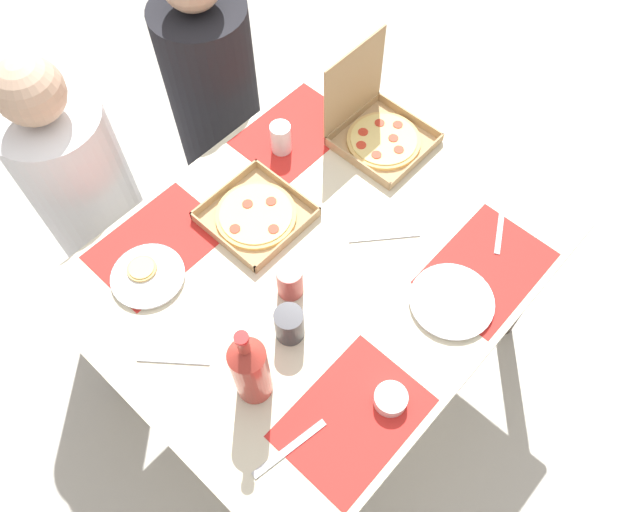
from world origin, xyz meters
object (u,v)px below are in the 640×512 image
pizza_box_center (256,215)px  condiment_bowl (391,399)px  plate_middle (148,276)px  plate_far_right (451,302)px  cup_red (281,138)px  soda_bottle (250,369)px  diner_left_seat (95,210)px  cup_clear_right (289,324)px  diner_right_seat (218,115)px  cup_dark (290,281)px  pizza_box_corner_right (377,128)px

pizza_box_center → condiment_bowl: 0.66m
plate_middle → plate_far_right: bearing=-52.9°
condiment_bowl → cup_red: bearing=62.4°
soda_bottle → diner_left_seat: bearing=83.4°
plate_middle → condiment_bowl: size_ratio=2.44×
cup_clear_right → diner_right_seat: diner_right_seat is taller
soda_bottle → diner_left_seat: 0.99m
cup_clear_right → cup_dark: 0.13m
diner_left_seat → diner_right_seat: diner_right_seat is taller
plate_far_right → cup_clear_right: cup_clear_right is taller
cup_dark → cup_red: (0.34, 0.37, -0.00)m
cup_clear_right → cup_dark: (0.09, 0.09, -0.00)m
plate_middle → diner_right_seat: 0.84m
pizza_box_corner_right → cup_red: bearing=140.9°
plate_middle → pizza_box_corner_right: bearing=-9.9°
condiment_bowl → pizza_box_center: bearing=75.7°
pizza_box_corner_right → diner_right_seat: bearing=104.3°
plate_far_right → diner_right_seat: bearing=82.3°
soda_bottle → cup_red: size_ratio=3.13×
pizza_box_center → diner_left_seat: diner_left_seat is taller
cup_clear_right → diner_left_seat: diner_left_seat is taller
plate_middle → cup_red: 0.59m
soda_bottle → cup_clear_right: bearing=12.7°
cup_dark → diner_left_seat: 0.86m
pizza_box_center → plate_far_right: bearing=-74.8°
plate_far_right → soda_bottle: 0.58m
cup_dark → diner_left_seat: (-0.15, 0.80, -0.28)m
cup_red → diner_left_seat: 0.71m
pizza_box_center → diner_left_seat: bearing=114.9°
pizza_box_corner_right → diner_left_seat: (-0.73, 0.62, -0.27)m
cup_dark → condiment_bowl: size_ratio=1.27×
cup_dark → condiment_bowl: cup_dark is taller
cup_dark → diner_left_seat: diner_left_seat is taller
pizza_box_center → plate_middle: pizza_box_center is taller
cup_clear_right → cup_dark: size_ratio=1.02×
diner_right_seat → pizza_box_corner_right: bearing=-75.7°
diner_left_seat → soda_bottle: bearing=-96.6°
plate_middle → diner_right_seat: (0.66, 0.48, -0.22)m
pizza_box_corner_right → pizza_box_center: bearing=172.2°
soda_bottle → cup_clear_right: soda_bottle is taller
pizza_box_center → cup_clear_right: size_ratio=2.50×
pizza_box_corner_right → plate_middle: (-0.82, 0.14, -0.04)m
plate_middle → condiment_bowl: (0.18, -0.72, 0.01)m
condiment_bowl → plate_middle: bearing=104.1°
plate_middle → diner_right_seat: bearing=35.8°
pizza_box_center → diner_left_seat: (-0.26, 0.55, -0.24)m
plate_far_right → cup_clear_right: size_ratio=2.12×
pizza_box_center → diner_right_seat: (0.32, 0.55, -0.22)m
plate_far_right → plate_middle: bearing=127.1°
cup_dark → condiment_bowl: bearing=-98.3°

